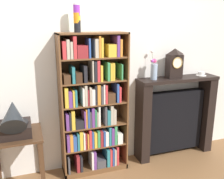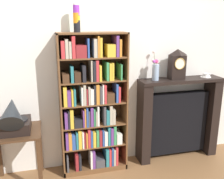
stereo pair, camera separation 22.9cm
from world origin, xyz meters
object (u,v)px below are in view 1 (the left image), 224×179
(gramophone, at_px, (14,120))
(bookshelf, at_px, (93,109))
(flower_vase, at_px, (154,69))
(side_table_left, at_px, (17,148))
(mantel_clock, at_px, (174,63))
(fireplace_mantel, at_px, (175,117))
(cup_stack, at_px, (77,18))
(teacup_with_saucer, at_px, (201,74))

(gramophone, bearing_deg, bookshelf, 11.25)
(flower_vase, bearing_deg, side_table_left, -175.90)
(bookshelf, height_order, mantel_clock, bookshelf)
(gramophone, relative_size, fireplace_mantel, 0.45)
(bookshelf, bearing_deg, fireplace_mantel, 1.81)
(gramophone, bearing_deg, mantel_clock, 5.38)
(cup_stack, height_order, flower_vase, cup_stack)
(cup_stack, bearing_deg, fireplace_mantel, 1.02)
(bookshelf, xyz_separation_m, cup_stack, (-0.15, 0.01, 1.04))
(mantel_clock, bearing_deg, teacup_with_saucer, 0.34)
(flower_vase, distance_m, teacup_with_saucer, 0.72)
(mantel_clock, distance_m, flower_vase, 0.29)
(side_table_left, bearing_deg, fireplace_mantel, 3.85)
(gramophone, xyz_separation_m, fireplace_mantel, (2.02, 0.21, -0.30))
(gramophone, distance_m, flower_vase, 1.72)
(fireplace_mantel, bearing_deg, cup_stack, -178.98)
(gramophone, relative_size, flower_vase, 1.37)
(fireplace_mantel, bearing_deg, flower_vase, -177.31)
(side_table_left, bearing_deg, cup_stack, 8.92)
(cup_stack, height_order, teacup_with_saucer, cup_stack)
(mantel_clock, xyz_separation_m, flower_vase, (-0.28, 0.01, -0.06))
(side_table_left, bearing_deg, gramophone, -90.00)
(flower_vase, height_order, teacup_with_saucer, flower_vase)
(flower_vase, relative_size, teacup_with_saucer, 2.62)
(bookshelf, height_order, side_table_left, bookshelf)
(fireplace_mantel, xyz_separation_m, teacup_with_saucer, (0.35, -0.02, 0.58))
(gramophone, distance_m, fireplace_mantel, 2.05)
(fireplace_mantel, height_order, teacup_with_saucer, teacup_with_saucer)
(bookshelf, relative_size, mantel_clock, 4.46)
(cup_stack, distance_m, gramophone, 1.24)
(teacup_with_saucer, bearing_deg, cup_stack, -179.98)
(side_table_left, relative_size, flower_vase, 1.79)
(side_table_left, relative_size, mantel_clock, 1.72)
(cup_stack, xyz_separation_m, flower_vase, (0.94, 0.01, -0.61))
(cup_stack, xyz_separation_m, teacup_with_saucer, (1.66, 0.00, -0.72))
(side_table_left, xyz_separation_m, fireplace_mantel, (2.02, 0.14, 0.05))
(mantel_clock, bearing_deg, cup_stack, 179.91)
(side_table_left, distance_m, fireplace_mantel, 2.02)
(flower_vase, xyz_separation_m, teacup_with_saucer, (0.71, -0.01, -0.10))
(fireplace_mantel, xyz_separation_m, flower_vase, (-0.36, -0.02, 0.68))
(gramophone, xyz_separation_m, teacup_with_saucer, (2.37, 0.19, 0.28))
(mantel_clock, bearing_deg, flower_vase, 178.31)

